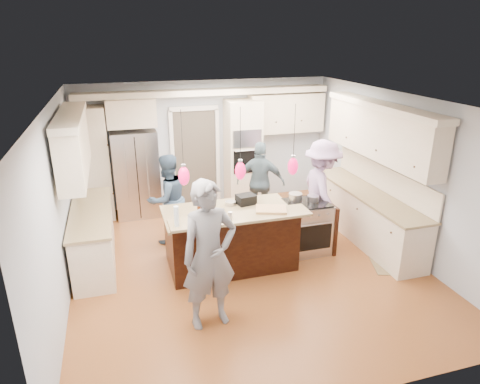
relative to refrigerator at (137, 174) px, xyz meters
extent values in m
plane|color=#A45A2D|center=(1.55, -2.64, -0.90)|extent=(6.00, 6.00, 0.00)
cube|color=#B2BCC6|center=(1.55, 0.36, 0.45)|extent=(5.50, 0.04, 2.70)
cube|color=#B2BCC6|center=(1.55, -5.64, 0.45)|extent=(5.50, 0.04, 2.70)
cube|color=#B2BCC6|center=(-1.20, -2.64, 0.45)|extent=(0.04, 6.00, 2.70)
cube|color=#B2BCC6|center=(4.30, -2.64, 0.45)|extent=(0.04, 6.00, 2.70)
cube|color=white|center=(1.55, -2.64, 1.80)|extent=(5.50, 6.00, 0.04)
cube|color=#B7B7BC|center=(0.00, 0.00, 0.00)|extent=(0.90, 0.70, 1.80)
cube|color=beige|center=(2.30, 0.03, 0.25)|extent=(0.72, 0.64, 2.30)
cube|color=black|center=(2.30, -0.30, 0.65)|extent=(0.60, 0.02, 0.35)
cube|color=black|center=(2.30, -0.30, 0.15)|extent=(0.60, 0.02, 0.50)
cylinder|color=#B7B7BC|center=(2.30, -0.33, 0.40)|extent=(0.55, 0.02, 0.02)
cube|color=beige|center=(-0.80, 0.06, 0.25)|extent=(0.60, 0.58, 2.30)
cube|color=beige|center=(0.00, 0.06, 1.25)|extent=(0.95, 0.58, 0.55)
cube|color=beige|center=(3.35, 0.18, 1.05)|extent=(1.70, 0.35, 0.85)
cube|color=beige|center=(1.55, 0.16, 1.58)|extent=(5.30, 0.38, 0.12)
cube|color=#4C443A|center=(1.30, 0.35, 0.15)|extent=(0.90, 0.06, 2.10)
cube|color=white|center=(1.30, 0.31, 1.23)|extent=(1.04, 0.06, 0.10)
cube|color=beige|center=(3.95, -2.34, -0.46)|extent=(0.60, 3.00, 0.88)
cube|color=tan|center=(3.95, -2.34, 0.00)|extent=(0.64, 3.05, 0.04)
cube|color=beige|center=(4.07, -2.34, 1.08)|extent=(0.35, 3.00, 0.85)
cube|color=beige|center=(4.06, -2.34, 1.56)|extent=(0.37, 3.10, 0.10)
cube|color=beige|center=(-0.85, -1.84, -0.46)|extent=(0.60, 2.20, 0.88)
cube|color=tan|center=(-0.85, -1.84, 0.00)|extent=(0.64, 2.25, 0.04)
cube|color=beige|center=(-0.97, -1.84, 1.08)|extent=(0.35, 2.20, 0.85)
cube|color=beige|center=(-0.96, -1.84, 1.56)|extent=(0.37, 2.30, 0.10)
cube|color=black|center=(1.30, -2.49, -0.46)|extent=(2.00, 1.00, 0.88)
cube|color=tan|center=(1.30, -2.49, 0.00)|extent=(2.10, 1.10, 0.04)
cube|color=black|center=(1.30, -3.05, -0.36)|extent=(2.00, 0.12, 1.08)
cube|color=tan|center=(1.30, -3.19, 0.20)|extent=(2.10, 0.42, 0.04)
cube|color=black|center=(1.66, -2.27, 0.10)|extent=(0.34, 0.29, 0.16)
cube|color=#B7B7BC|center=(2.68, -2.49, -0.45)|extent=(0.76, 0.66, 0.90)
cube|color=black|center=(2.68, -2.83, -0.50)|extent=(0.65, 0.01, 0.45)
cube|color=black|center=(2.68, -2.49, 0.01)|extent=(0.72, 0.59, 0.02)
cube|color=black|center=(3.09, -2.49, -0.46)|extent=(0.06, 0.71, 0.88)
cylinder|color=black|center=(0.50, -3.15, 1.43)|extent=(0.01, 0.01, 0.75)
ellipsoid|color=#CF0C47|center=(0.50, -3.15, 0.90)|extent=(0.15, 0.15, 0.26)
cylinder|color=black|center=(1.30, -3.15, 1.43)|extent=(0.01, 0.01, 0.75)
ellipsoid|color=#CF0C47|center=(1.30, -3.15, 0.90)|extent=(0.15, 0.15, 0.26)
cylinder|color=black|center=(2.10, -3.15, 1.43)|extent=(0.01, 0.01, 0.75)
ellipsoid|color=#CF0C47|center=(2.10, -3.15, 0.90)|extent=(0.15, 0.15, 0.26)
imported|color=slate|center=(0.65, -3.98, 0.10)|extent=(0.79, 0.58, 1.99)
imported|color=#334A65|center=(0.45, -1.44, -0.08)|extent=(0.99, 0.91, 1.65)
imported|color=#4E646E|center=(2.35, -1.04, -0.08)|extent=(1.04, 0.77, 1.65)
imported|color=#AF8EBF|center=(3.15, -2.10, 0.03)|extent=(0.80, 1.27, 1.87)
cube|color=olive|center=(3.89, -3.27, -0.89)|extent=(0.87, 1.05, 0.01)
cylinder|color=silver|center=(0.35, -3.26, 0.37)|extent=(0.09, 0.09, 0.30)
cylinder|color=#491F0D|center=(0.69, -3.18, 0.36)|extent=(0.09, 0.09, 0.27)
cylinder|color=#491F0D|center=(0.80, -3.29, 0.34)|extent=(0.07, 0.07, 0.25)
cylinder|color=#491F0D|center=(0.72, -3.16, 0.34)|extent=(0.06, 0.06, 0.23)
cylinder|color=#B7B7BC|center=(1.12, -3.26, 0.28)|extent=(0.08, 0.08, 0.12)
cube|color=tan|center=(1.80, -3.11, 0.24)|extent=(0.54, 0.45, 0.04)
cylinder|color=#B7B7BC|center=(2.51, -2.38, 0.09)|extent=(0.23, 0.23, 0.13)
cylinder|color=#B7B7BC|center=(2.80, -2.48, 0.07)|extent=(0.20, 0.20, 0.10)
camera|label=1|loc=(-0.33, -8.65, 2.72)|focal=32.00mm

